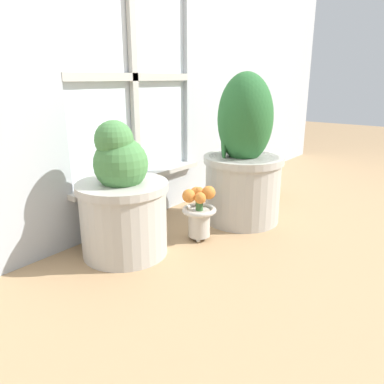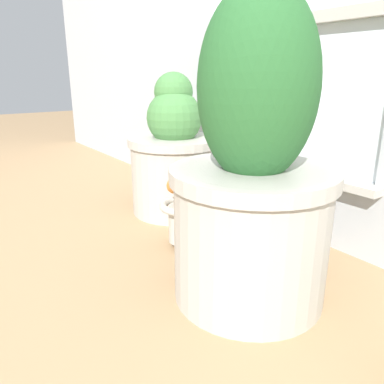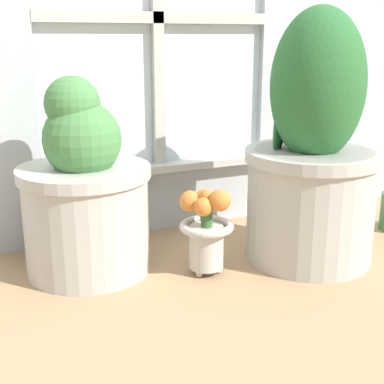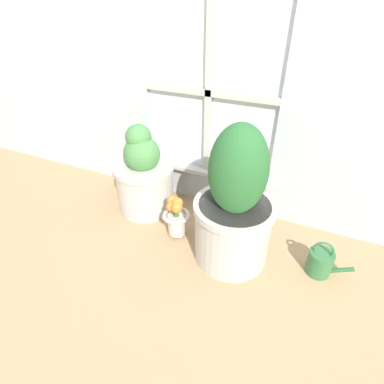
{
  "view_description": "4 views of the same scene",
  "coord_description": "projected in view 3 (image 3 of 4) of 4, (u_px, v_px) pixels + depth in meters",
  "views": [
    {
      "loc": [
        -1.29,
        -0.69,
        0.71
      ],
      "look_at": [
        0.02,
        0.31,
        0.21
      ],
      "focal_mm": 35.0,
      "sensor_mm": 36.0,
      "label": 1
    },
    {
      "loc": [
        0.92,
        -0.39,
        0.55
      ],
      "look_at": [
        -0.02,
        0.28,
        0.18
      ],
      "focal_mm": 35.0,
      "sensor_mm": 36.0,
      "label": 2
    },
    {
      "loc": [
        -0.64,
        -1.02,
        0.65
      ],
      "look_at": [
        -0.03,
        0.32,
        0.23
      ],
      "focal_mm": 50.0,
      "sensor_mm": 36.0,
      "label": 3
    },
    {
      "loc": [
        0.6,
        -0.91,
        1.18
      ],
      "look_at": [
        0.04,
        0.33,
        0.27
      ],
      "focal_mm": 28.0,
      "sensor_mm": 36.0,
      "label": 4
    }
  ],
  "objects": [
    {
      "name": "flower_vase",
      "position": [
        206.0,
        227.0,
        1.5
      ],
      "size": [
        0.15,
        0.15,
        0.25
      ],
      "color": "#BCB7AD",
      "rests_on": "ground_plane"
    },
    {
      "name": "ground_plane",
      "position": [
        256.0,
        310.0,
        1.33
      ],
      "size": [
        10.0,
        10.0,
        0.0
      ],
      "primitive_type": "plane",
      "color": "tan"
    },
    {
      "name": "potted_plant_right",
      "position": [
        313.0,
        159.0,
        1.57
      ],
      "size": [
        0.4,
        0.4,
        0.74
      ],
      "color": "#B7B2A8",
      "rests_on": "ground_plane"
    },
    {
      "name": "potted_plant_left",
      "position": [
        85.0,
        194.0,
        1.5
      ],
      "size": [
        0.37,
        0.37,
        0.56
      ],
      "color": "#B7B2A8",
      "rests_on": "ground_plane"
    }
  ]
}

